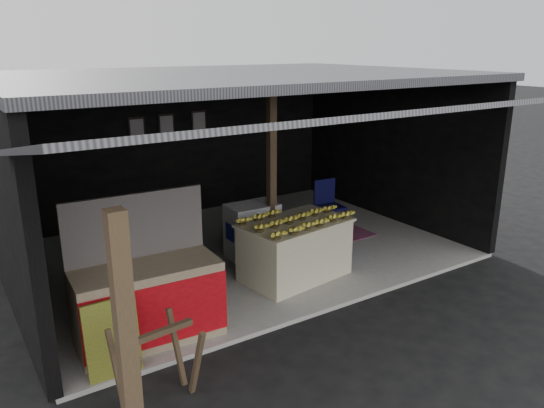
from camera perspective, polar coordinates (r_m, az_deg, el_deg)
ground at (r=7.29m, az=6.31°, el=-11.42°), size 80.00×80.00×0.00m
concrete_slab at (r=9.15m, az=-3.69°, el=-5.09°), size 7.00×5.00×0.06m
shophouse at (r=8.87m, az=-4.96°, el=8.08°), size 7.40×7.29×3.02m
banana_table at (r=7.94m, az=2.48°, el=-4.90°), size 1.71×1.18×0.88m
banana_pile at (r=7.76m, az=2.53°, el=-1.30°), size 1.58×1.07×0.17m
white_crate at (r=8.70m, az=-2.13°, el=-2.87°), size 0.82×0.57×0.90m
neighbor_stall at (r=6.47m, az=-13.23°, el=-9.90°), size 1.71×0.84×1.72m
green_signboard at (r=5.94m, az=-16.81°, el=-13.72°), size 0.57×0.13×0.85m
sawhorse at (r=5.48m, az=-12.31°, el=-15.95°), size 0.81×0.78×0.80m
water_barrel at (r=8.89m, az=6.75°, el=-3.89°), size 0.34×0.34×0.51m
plastic_chair at (r=9.95m, az=5.98°, el=0.33°), size 0.49×0.49×0.97m
magenta_rug at (r=9.84m, az=6.20°, el=-3.33°), size 1.53×1.04×0.01m
picture_frames at (r=10.69m, az=-11.13°, el=8.39°), size 1.62×0.04×0.46m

